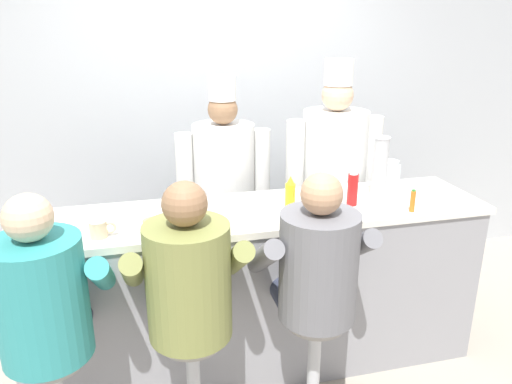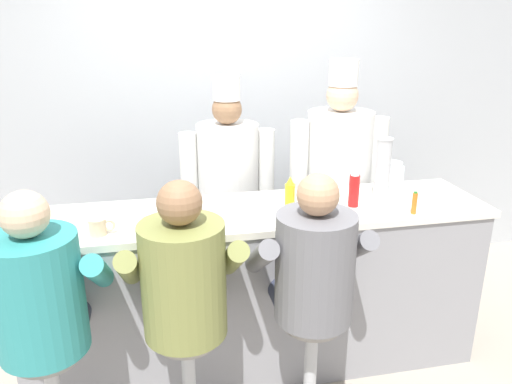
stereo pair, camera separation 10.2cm
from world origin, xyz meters
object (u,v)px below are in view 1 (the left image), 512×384
Objects in this scene: breakfast_plate at (154,224)px; coffee_mug_tan at (99,229)px; ketchup_bottle_red at (353,187)px; mustard_bottle_yellow at (290,197)px; coffee_mug_blue at (323,207)px; cook_in_whites_far at (333,177)px; hot_sauce_bottle_orange at (413,201)px; cup_stack_steel at (380,167)px; cook_in_whites_near at (224,186)px; diner_seated_teal at (44,304)px; diner_seated_grey at (316,271)px; cereal_bowl at (204,220)px; water_pitcher_clear at (388,176)px; diner_seated_olive at (188,286)px.

coffee_mug_tan reaches higher than breakfast_plate.
ketchup_bottle_red reaches higher than coffee_mug_tan.
mustard_bottle_yellow is 1.91× the size of coffee_mug_blue.
breakfast_plate is at bearing -152.27° from cook_in_whites_far.
cup_stack_steel is at bearing 104.55° from hot_sauce_bottle_orange.
mustard_bottle_yellow is 0.65m from cup_stack_steel.
cook_in_whites_near is at bearing 133.00° from hot_sauce_bottle_orange.
cup_stack_steel is 1.99m from diner_seated_teal.
cook_in_whites_far is (1.58, 0.77, -0.08)m from coffee_mug_tan.
cereal_bowl is at bearing 141.66° from diner_seated_grey.
cook_in_whites_far is (1.31, 0.69, -0.05)m from breakfast_plate.
ketchup_bottle_red is 1.98× the size of coffee_mug_blue.
coffee_mug_blue reaches higher than breakfast_plate.
coffee_mug_blue is 0.32× the size of cup_stack_steel.
cup_stack_steel reaches higher than mustard_bottle_yellow.
diner_seated_teal is (-1.99, -0.67, -0.23)m from water_pitcher_clear.
hot_sauce_bottle_orange is at bearing -75.45° from cup_stack_steel.
cook_in_whites_far is (-0.18, 0.46, -0.13)m from water_pitcher_clear.
coffee_mug_blue is at bearing -156.40° from cup_stack_steel.
diner_seated_grey is at bearing -156.63° from hot_sauce_bottle_orange.
cup_stack_steel is (1.11, 0.18, 0.16)m from cereal_bowl.
hot_sauce_bottle_orange is at bearing -80.52° from cook_in_whites_far.
cook_in_whites_far is (1.18, 1.13, 0.10)m from diner_seated_olive.
hot_sauce_bottle_orange is at bearing -9.32° from mustard_bottle_yellow.
diner_seated_olive is at bearing 0.01° from diner_seated_teal.
cook_in_whites_near is at bearing 72.82° from cereal_bowl.
cook_in_whites_near reaches higher than coffee_mug_blue.
breakfast_plate is 0.14× the size of cook_in_whites_far.
water_pitcher_clear is 2.12m from diner_seated_teal.
cup_stack_steel is at bearing 7.46° from coffee_mug_tan.
diner_seated_teal is at bearing -161.87° from mustard_bottle_yellow.
breakfast_plate is 1.00m from cook_in_whites_near.
cook_in_whites_far is at bearing 99.48° from hot_sauce_bottle_orange.
diner_seated_olive reaches higher than breakfast_plate.
hot_sauce_bottle_orange reaches higher than breakfast_plate.
cup_stack_steel is at bearing -83.15° from cook_in_whites_far.
cup_stack_steel reaches higher than ketchup_bottle_red.
cook_in_whites_far is (1.81, 1.13, 0.10)m from diner_seated_teal.
diner_seated_olive is 0.78× the size of cook_in_whites_far.
water_pitcher_clear is at bearing -68.65° from cook_in_whites_far.
diner_seated_olive is 0.63m from diner_seated_grey.
diner_seated_olive is 1.64m from cook_in_whites_far.
diner_seated_teal is at bearing -148.17° from cook_in_whites_far.
mustard_bottle_yellow is at bearing 172.57° from coffee_mug_blue.
cook_in_whites_far reaches higher than coffee_mug_tan.
diner_seated_grey reaches higher than breakfast_plate.
mustard_bottle_yellow is at bearing 18.13° from diner_seated_teal.
water_pitcher_clear is at bearing 27.31° from coffee_mug_blue.
cereal_bowl is 0.08× the size of cook_in_whites_far.
cook_in_whites_far is (0.37, 0.74, -0.08)m from coffee_mug_blue.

